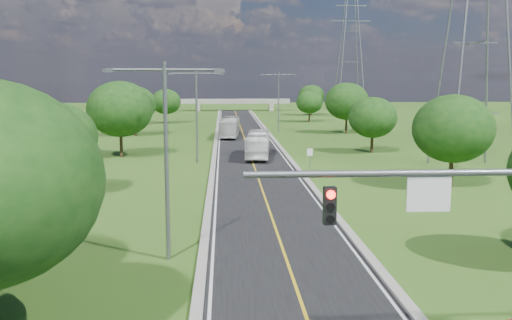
# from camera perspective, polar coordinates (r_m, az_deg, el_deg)

# --- Properties ---
(ground) EXTENTS (260.00, 260.00, 0.00)m
(ground) POSITION_cam_1_polar(r_m,az_deg,el_deg) (76.98, -0.92, 1.43)
(ground) COLOR #294814
(ground) RESTS_ON ground
(road) EXTENTS (8.00, 150.00, 0.06)m
(road) POSITION_cam_1_polar(r_m,az_deg,el_deg) (82.93, -1.09, 1.95)
(road) COLOR black
(road) RESTS_ON ground
(curb_left) EXTENTS (0.50, 150.00, 0.22)m
(curb_left) POSITION_cam_1_polar(r_m,az_deg,el_deg) (82.87, -4.03, 1.98)
(curb_left) COLOR gray
(curb_left) RESTS_ON ground
(curb_right) EXTENTS (0.50, 150.00, 0.22)m
(curb_right) POSITION_cam_1_polar(r_m,az_deg,el_deg) (83.19, 1.84, 2.02)
(curb_right) COLOR gray
(curb_right) RESTS_ON ground
(signal_mast) EXTENTS (8.54, 0.33, 7.20)m
(signal_mast) POSITION_cam_1_polar(r_m,az_deg,el_deg) (17.35, 20.12, -6.72)
(signal_mast) COLOR slate
(signal_mast) RESTS_ON ground
(speed_limit_sign) EXTENTS (0.55, 0.09, 2.40)m
(speed_limit_sign) POSITION_cam_1_polar(r_m,az_deg,el_deg) (55.51, 5.39, 0.37)
(speed_limit_sign) COLOR slate
(speed_limit_sign) RESTS_ON ground
(overpass) EXTENTS (30.00, 3.00, 3.20)m
(overpass) POSITION_cam_1_polar(r_m,az_deg,el_deg) (156.53, -2.13, 5.83)
(overpass) COLOR gray
(overpass) RESTS_ON ground
(streetlight_near_left) EXTENTS (5.90, 0.25, 10.00)m
(streetlight_near_left) POSITION_cam_1_polar(r_m,az_deg,el_deg) (28.69, -8.99, 1.60)
(streetlight_near_left) COLOR slate
(streetlight_near_left) RESTS_ON ground
(streetlight_mid_left) EXTENTS (5.90, 0.25, 10.00)m
(streetlight_mid_left) POSITION_cam_1_polar(r_m,az_deg,el_deg) (61.51, -5.96, 5.20)
(streetlight_mid_left) COLOR slate
(streetlight_mid_left) RESTS_ON ground
(streetlight_far_right) EXTENTS (5.90, 0.25, 10.00)m
(streetlight_far_right) POSITION_cam_1_polar(r_m,az_deg,el_deg) (94.85, 2.27, 6.33)
(streetlight_far_right) COLOR slate
(streetlight_far_right) RESTS_ON ground
(power_tower_near) EXTENTS (9.00, 6.40, 28.00)m
(power_tower_near) POSITION_cam_1_polar(r_m,az_deg,el_deg) (61.89, 21.20, 12.19)
(power_tower_near) COLOR slate
(power_tower_near) RESTS_ON ground
(power_tower_far) EXTENTS (9.00, 6.40, 28.00)m
(power_tower_far) POSITION_cam_1_polar(r_m,az_deg,el_deg) (134.63, 9.38, 10.25)
(power_tower_far) COLOR slate
(power_tower_far) RESTS_ON ground
(tree_lb) EXTENTS (6.30, 6.30, 7.33)m
(tree_lb) POSITION_cam_1_polar(r_m,az_deg,el_deg) (46.41, -19.36, 2.16)
(tree_lb) COLOR black
(tree_lb) RESTS_ON ground
(tree_lc) EXTENTS (7.56, 7.56, 8.79)m
(tree_lc) POSITION_cam_1_polar(r_m,az_deg,el_deg) (67.51, -13.44, 4.98)
(tree_lc) COLOR black
(tree_lc) RESTS_ON ground
(tree_ld) EXTENTS (6.72, 6.72, 7.82)m
(tree_ld) POSITION_cam_1_polar(r_m,az_deg,el_deg) (91.51, -12.04, 5.46)
(tree_ld) COLOR black
(tree_ld) RESTS_ON ground
(tree_le) EXTENTS (5.88, 5.88, 6.84)m
(tree_le) POSITION_cam_1_polar(r_m,az_deg,el_deg) (115.02, -8.99, 5.78)
(tree_le) COLOR black
(tree_le) RESTS_ON ground
(tree_rb) EXTENTS (6.72, 6.72, 7.82)m
(tree_rb) POSITION_cam_1_polar(r_m,az_deg,el_deg) (50.33, 19.11, 2.97)
(tree_rb) COLOR black
(tree_rb) RESTS_ON ground
(tree_rc) EXTENTS (5.88, 5.88, 6.84)m
(tree_rc) POSITION_cam_1_polar(r_m,az_deg,el_deg) (70.89, 11.59, 4.19)
(tree_rc) COLOR black
(tree_rc) RESTS_ON ground
(tree_rd) EXTENTS (7.14, 7.14, 8.30)m
(tree_rd) POSITION_cam_1_polar(r_m,az_deg,el_deg) (94.61, 9.06, 5.82)
(tree_rd) COLOR black
(tree_rd) RESTS_ON ground
(tree_re) EXTENTS (5.46, 5.46, 6.35)m
(tree_re) POSITION_cam_1_polar(r_m,az_deg,el_deg) (117.80, 5.37, 5.76)
(tree_re) COLOR black
(tree_re) RESTS_ON ground
(tree_rf) EXTENTS (6.30, 6.30, 7.33)m
(tree_rf) POSITION_cam_1_polar(r_m,az_deg,el_deg) (138.06, 5.57, 6.39)
(tree_rf) COLOR black
(tree_rf) RESTS_ON ground
(bus_outbound) EXTENTS (3.44, 10.75, 2.94)m
(bus_outbound) POSITION_cam_1_polar(r_m,az_deg,el_deg) (65.48, 0.19, 1.56)
(bus_outbound) COLOR white
(bus_outbound) RESTS_ON road
(bus_inbound) EXTENTS (3.38, 11.02, 3.02)m
(bus_inbound) POSITION_cam_1_polar(r_m,az_deg,el_deg) (87.75, -2.65, 3.30)
(bus_inbound) COLOR silver
(bus_inbound) RESTS_ON road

